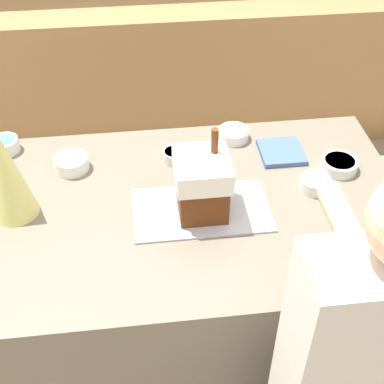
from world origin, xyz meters
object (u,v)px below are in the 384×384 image
gingerbread_house (202,184)px  decorative_tree (5,170)px  candy_bowl_front_corner (71,163)px  candy_bowl_far_right (5,144)px  candy_bowl_center_rear (174,155)px  cookbook (281,152)px  baking_tray (202,210)px  candy_bowl_behind_tray (315,183)px  candy_bowl_beside_tree (339,164)px  candy_bowl_near_tray_left (233,134)px

gingerbread_house → decorative_tree: decorative_tree is taller
gingerbread_house → candy_bowl_front_corner: bearing=147.5°
candy_bowl_far_right → gingerbread_house: bearing=-31.4°
candy_bowl_center_rear → cookbook: (0.42, -0.01, -0.01)m
baking_tray → candy_bowl_far_right: (-0.73, 0.44, 0.03)m
candy_bowl_behind_tray → candy_bowl_far_right: size_ratio=1.03×
candy_bowl_behind_tray → candy_bowl_center_rear: candy_bowl_behind_tray is taller
decorative_tree → candy_bowl_beside_tree: 1.21m
candy_bowl_far_right → candy_bowl_near_tray_left: bearing=-1.7°
baking_tray → candy_bowl_far_right: size_ratio=4.44×
baking_tray → decorative_tree: bearing=173.6°
baking_tray → decorative_tree: size_ratio=1.28×
candy_bowl_far_right → candy_bowl_near_tray_left: size_ratio=0.86×
candy_bowl_front_corner → candy_bowl_beside_tree: bearing=-7.0°
candy_bowl_beside_tree → candy_bowl_far_right: bearing=167.9°
candy_bowl_far_right → cookbook: size_ratio=0.62×
baking_tray → candy_bowl_center_rear: bearing=102.2°
candy_bowl_far_right → candy_bowl_beside_tree: bearing=-12.1°
candy_bowl_front_corner → cookbook: (0.82, -0.00, -0.02)m
candy_bowl_near_tray_left → candy_bowl_behind_tray: bearing=-55.7°
baking_tray → gingerbread_house: gingerbread_house is taller
decorative_tree → candy_bowl_far_right: bearing=102.9°
decorative_tree → candy_bowl_behind_tray: decorative_tree is taller
candy_bowl_far_right → candy_bowl_center_rear: 0.68m
gingerbread_house → candy_bowl_beside_tree: (0.55, 0.17, -0.10)m
candy_bowl_center_rear → candy_bowl_front_corner: size_ratio=0.73×
candy_bowl_behind_tray → candy_bowl_center_rear: size_ratio=1.18×
decorative_tree → candy_bowl_behind_tray: size_ratio=3.36×
gingerbread_house → cookbook: (0.36, 0.29, -0.11)m
gingerbread_house → cookbook: gingerbread_house is taller
candy_bowl_beside_tree → candy_bowl_front_corner: (-1.01, 0.12, 0.01)m
candy_bowl_center_rear → candy_bowl_front_corner: candy_bowl_front_corner is taller
candy_bowl_near_tray_left → candy_bowl_front_corner: 0.66m
gingerbread_house → candy_bowl_center_rear: (-0.07, 0.30, -0.10)m
candy_bowl_near_tray_left → candy_bowl_front_corner: candy_bowl_front_corner is taller
candy_bowl_beside_tree → candy_bowl_center_rear: candy_bowl_beside_tree is taller
candy_bowl_front_corner → cookbook: candy_bowl_front_corner is taller
baking_tray → candy_bowl_near_tray_left: bearing=65.8°
candy_bowl_center_rear → candy_bowl_far_right: bearing=168.1°
gingerbread_house → candy_bowl_near_tray_left: gingerbread_house is taller
candy_bowl_center_rear → candy_bowl_near_tray_left: candy_bowl_near_tray_left is taller
cookbook → candy_bowl_far_right: bearing=172.0°
candy_bowl_behind_tray → candy_bowl_front_corner: 0.92m
gingerbread_house → candy_bowl_center_rear: gingerbread_house is taller
gingerbread_house → candy_bowl_beside_tree: gingerbread_house is taller
candy_bowl_front_corner → candy_bowl_far_right: bearing=150.6°
decorative_tree → candy_bowl_center_rear: bearing=21.9°
baking_tray → cookbook: size_ratio=2.75×
candy_bowl_beside_tree → candy_bowl_far_right: candy_bowl_far_right is taller
candy_bowl_front_corner → gingerbread_house: bearing=-32.5°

